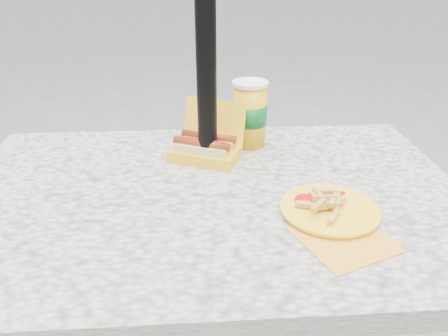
{
  "coord_description": "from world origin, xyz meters",
  "views": [
    {
      "loc": [
        -0.03,
        -0.89,
        1.26
      ],
      "look_at": [
        0.03,
        0.02,
        0.8
      ],
      "focal_mm": 35.0,
      "sensor_mm": 36.0,
      "label": 1
    }
  ],
  "objects": [
    {
      "name": "hotdog_box",
      "position": [
        -0.0,
        0.19,
        0.78
      ],
      "size": [
        0.22,
        0.2,
        0.14
      ],
      "rotation": [
        0.0,
        0.0,
        -0.41
      ],
      "color": "yellow",
      "rests_on": "picnic_table"
    },
    {
      "name": "umbrella_pole",
      "position": [
        0.0,
        0.16,
        1.1
      ],
      "size": [
        0.05,
        0.05,
        2.2
      ],
      "primitive_type": "cylinder",
      "color": "black",
      "rests_on": "ground"
    },
    {
      "name": "soda_cup",
      "position": [
        0.12,
        0.27,
        0.84
      ],
      "size": [
        0.1,
        0.1,
        0.19
      ],
      "rotation": [
        0.0,
        0.0,
        0.02
      ],
      "color": "#E8B10E",
      "rests_on": "picnic_table"
    },
    {
      "name": "fries_plate",
      "position": [
        0.25,
        -0.12,
        0.76
      ],
      "size": [
        0.22,
        0.31,
        0.04
      ],
      "rotation": [
        0.0,
        0.0,
        0.31
      ],
      "color": "orange",
      "rests_on": "picnic_table"
    },
    {
      "name": "picnic_table",
      "position": [
        0.0,
        0.0,
        0.64
      ],
      "size": [
        1.2,
        0.8,
        0.75
      ],
      "color": "beige",
      "rests_on": "ground"
    }
  ]
}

